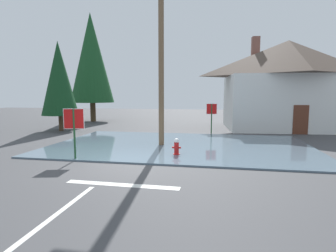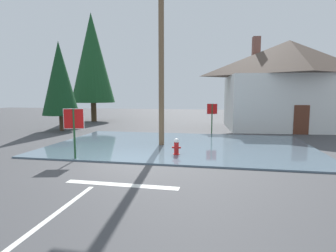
# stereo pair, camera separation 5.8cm
# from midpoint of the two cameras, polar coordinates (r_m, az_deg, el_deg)

# --- Properties ---
(ground_plane) EXTENTS (80.00, 80.00, 0.10)m
(ground_plane) POSITION_cam_midpoint_polar(r_m,az_deg,el_deg) (10.90, -9.23, -8.01)
(ground_plane) COLOR #424244
(flood_puddle) EXTENTS (13.37, 8.31, 0.07)m
(flood_puddle) POSITION_cam_midpoint_polar(r_m,az_deg,el_deg) (14.34, 2.54, -4.05)
(flood_puddle) COLOR slate
(flood_puddle) RESTS_ON ground
(lane_stop_bar) EXTENTS (3.54, 0.36, 0.01)m
(lane_stop_bar) POSITION_cam_midpoint_polar(r_m,az_deg,el_deg) (8.38, -9.94, -12.17)
(lane_stop_bar) COLOR silver
(lane_stop_bar) RESTS_ON ground
(lane_center_stripe) EXTENTS (0.20, 3.70, 0.01)m
(lane_center_stripe) POSITION_cam_midpoint_polar(r_m,az_deg,el_deg) (6.89, -22.81, -16.87)
(lane_center_stripe) COLOR silver
(lane_center_stripe) RESTS_ON ground
(stop_sign_near) EXTENTS (0.82, 0.20, 2.14)m
(stop_sign_near) POSITION_cam_midpoint_polar(r_m,az_deg,el_deg) (11.59, -19.43, 0.48)
(stop_sign_near) COLOR #1E4C28
(stop_sign_near) RESTS_ON ground
(fire_hydrant) EXTENTS (0.40, 0.34, 0.79)m
(fire_hydrant) POSITION_cam_midpoint_polar(r_m,az_deg,el_deg) (11.89, 1.67, -4.54)
(fire_hydrant) COLOR red
(fire_hydrant) RESTS_ON ground
(utility_pole) EXTENTS (1.60, 0.28, 9.65)m
(utility_pole) POSITION_cam_midpoint_polar(r_m,az_deg,el_deg) (14.21, -1.58, 16.01)
(utility_pole) COLOR brown
(utility_pole) RESTS_ON ground
(stop_sign_far) EXTENTS (0.73, 0.16, 2.08)m
(stop_sign_far) POSITION_cam_midpoint_polar(r_m,az_deg,el_deg) (19.00, 9.13, 2.90)
(stop_sign_far) COLOR #1E4C28
(stop_sign_far) RESTS_ON ground
(house) EXTENTS (10.29, 7.54, 7.40)m
(house) POSITION_cam_midpoint_polar(r_m,az_deg,el_deg) (23.27, 23.80, 8.23)
(house) COLOR silver
(house) RESTS_ON ground
(pine_tree_tall_left) EXTENTS (2.64, 2.64, 6.61)m
(pine_tree_tall_left) POSITION_cam_midpoint_polar(r_m,az_deg,el_deg) (21.70, -22.16, 9.31)
(pine_tree_tall_left) COLOR #4C3823
(pine_tree_tall_left) RESTS_ON ground
(pine_tree_mid_left) EXTENTS (4.28, 4.28, 10.70)m
(pine_tree_mid_left) POSITION_cam_midpoint_polar(r_m,az_deg,el_deg) (28.54, -16.00, 13.64)
(pine_tree_mid_left) COLOR #4C3823
(pine_tree_mid_left) RESTS_ON ground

